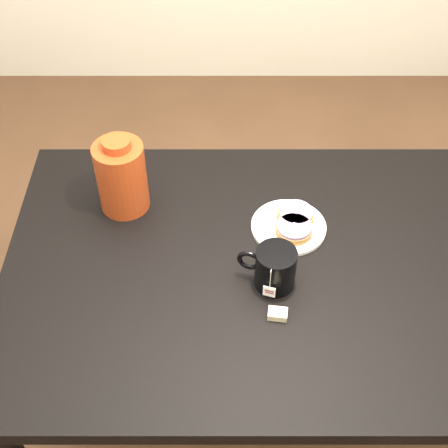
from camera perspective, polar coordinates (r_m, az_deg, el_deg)
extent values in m
plane|color=brown|center=(2.20, 3.94, -16.33)|extent=(4.00, 4.00, 0.00)
cube|color=black|center=(1.59, 5.26, -4.15)|extent=(1.40, 0.90, 0.04)
cylinder|color=black|center=(2.18, -13.16, -2.40)|extent=(0.06, 0.06, 0.71)
cylinder|color=white|center=(1.65, 5.92, -0.26)|extent=(0.20, 0.20, 0.01)
torus|color=white|center=(1.65, 5.94, -0.13)|extent=(0.19, 0.19, 0.01)
cylinder|color=brown|center=(1.66, 6.55, 0.75)|extent=(0.14, 0.14, 0.02)
cylinder|color=gray|center=(1.65, 6.59, 1.07)|extent=(0.12, 0.12, 0.01)
cylinder|color=brown|center=(1.63, 6.42, -0.57)|extent=(0.12, 0.12, 0.02)
cylinder|color=gray|center=(1.62, 6.46, -0.24)|extent=(0.11, 0.11, 0.01)
cylinder|color=black|center=(1.49, 4.73, -4.05)|extent=(0.12, 0.12, 0.11)
cylinder|color=black|center=(1.46, 4.84, -2.87)|extent=(0.09, 0.09, 0.00)
torus|color=black|center=(1.50, 2.31, -3.35)|extent=(0.06, 0.03, 0.06)
cylinder|color=beige|center=(1.44, 4.27, -4.99)|extent=(0.00, 0.00, 0.06)
cube|color=white|center=(1.48, 4.17, -6.13)|extent=(0.03, 0.01, 0.03)
cube|color=#C6B793|center=(1.47, 4.92, -8.19)|extent=(0.05, 0.04, 0.02)
cylinder|color=maroon|center=(1.66, -9.34, 4.24)|extent=(0.17, 0.17, 0.20)
cylinder|color=maroon|center=(1.59, -9.81, 7.22)|extent=(0.07, 0.07, 0.02)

